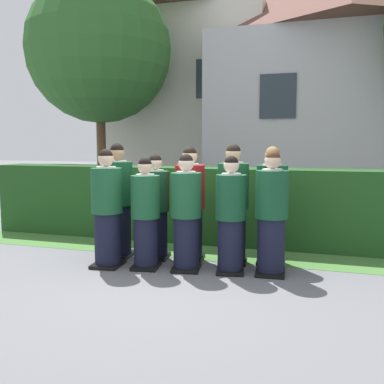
% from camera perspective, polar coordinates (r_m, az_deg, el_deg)
% --- Properties ---
extents(ground_plane, '(60.00, 60.00, 0.00)m').
position_cam_1_polar(ground_plane, '(6.12, -0.73, -10.07)').
color(ground_plane, slate).
extents(student_front_row_0, '(0.43, 0.54, 1.66)m').
position_cam_1_polar(student_front_row_0, '(6.23, -11.06, -2.45)').
color(student_front_row_0, black).
rests_on(student_front_row_0, ground).
extents(student_front_row_1, '(0.42, 0.49, 1.54)m').
position_cam_1_polar(student_front_row_1, '(6.07, -6.09, -3.14)').
color(student_front_row_1, black).
rests_on(student_front_row_1, ground).
extents(student_front_row_2, '(0.44, 0.51, 1.60)m').
position_cam_1_polar(student_front_row_2, '(5.94, -0.75, -3.07)').
color(student_front_row_2, black).
rests_on(student_front_row_2, ground).
extents(student_front_row_3, '(0.44, 0.51, 1.57)m').
position_cam_1_polar(student_front_row_3, '(5.85, 5.10, -3.34)').
color(student_front_row_3, black).
rests_on(student_front_row_3, ground).
extents(student_front_row_4, '(0.43, 0.50, 1.65)m').
position_cam_1_polar(student_front_row_4, '(5.83, 10.36, -3.10)').
color(student_front_row_4, black).
rests_on(student_front_row_4, ground).
extents(student_rear_row_0, '(0.45, 0.56, 1.73)m').
position_cam_1_polar(student_rear_row_0, '(6.74, -9.65, -1.44)').
color(student_rear_row_0, black).
rests_on(student_rear_row_0, ground).
extents(student_rear_row_1, '(0.42, 0.50, 1.58)m').
position_cam_1_polar(student_rear_row_1, '(6.57, -4.77, -2.26)').
color(student_rear_row_1, black).
rests_on(student_rear_row_1, ground).
extents(student_in_red_blazer, '(0.45, 0.53, 1.69)m').
position_cam_1_polar(student_in_red_blazer, '(6.44, -0.29, -1.90)').
color(student_in_red_blazer, black).
rests_on(student_in_red_blazer, ground).
extents(student_rear_row_3, '(0.47, 0.55, 1.72)m').
position_cam_1_polar(student_rear_row_3, '(6.34, 5.38, -1.91)').
color(student_rear_row_3, black).
rests_on(student_rear_row_3, ground).
extents(student_rear_row_4, '(0.44, 0.51, 1.69)m').
position_cam_1_polar(student_rear_row_4, '(6.38, 10.36, -2.08)').
color(student_rear_row_4, black).
rests_on(student_rear_row_4, ground).
extents(hedge, '(8.62, 0.70, 1.31)m').
position_cam_1_polar(hedge, '(7.63, 3.33, -1.74)').
color(hedge, '#214C1E').
rests_on(hedge, ground).
extents(school_building_main, '(7.60, 4.47, 6.82)m').
position_cam_1_polar(school_building_main, '(13.42, 19.32, 13.64)').
color(school_building_main, silver).
rests_on(school_building_main, ground).
extents(school_building_annex, '(5.45, 3.68, 7.29)m').
position_cam_1_polar(school_building_annex, '(14.80, -0.12, 14.16)').
color(school_building_annex, beige).
rests_on(school_building_annex, ground).
extents(oak_tree_left, '(3.82, 3.82, 6.09)m').
position_cam_1_polar(oak_tree_left, '(12.38, -12.05, 17.64)').
color(oak_tree_left, brown).
rests_on(oak_tree_left, ground).
extents(lawn_strip, '(8.62, 0.90, 0.01)m').
position_cam_1_polar(lawn_strip, '(7.00, 1.70, -7.93)').
color(lawn_strip, '#477A38').
rests_on(lawn_strip, ground).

